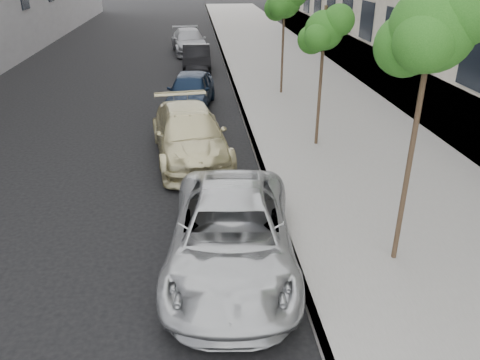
{
  "coord_description": "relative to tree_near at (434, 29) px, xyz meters",
  "views": [
    {
      "loc": [
        -0.7,
        -6.1,
        5.66
      ],
      "look_at": [
        0.15,
        2.6,
        1.5
      ],
      "focal_mm": 35.0,
      "sensor_mm": 36.0,
      "label": 1
    }
  ],
  "objects": [
    {
      "name": "tree_near",
      "position": [
        0.0,
        0.0,
        0.0
      ],
      "size": [
        1.75,
        1.55,
        5.33
      ],
      "color": "#38281C",
      "rests_on": "sidewalk"
    },
    {
      "name": "sidewalk",
      "position": [
        1.07,
        22.5,
        -4.53
      ],
      "size": [
        6.4,
        72.0,
        0.14
      ],
      "primitive_type": "cube",
      "color": "gray",
      "rests_on": "ground"
    },
    {
      "name": "tree_far",
      "position": [
        0.0,
        13.0,
        -0.59
      ],
      "size": [
        1.71,
        1.51,
        4.72
      ],
      "color": "#38281C",
      "rests_on": "sidewalk"
    },
    {
      "name": "sedan_rear",
      "position": [
        -4.15,
        23.96,
        -3.86
      ],
      "size": [
        2.62,
        5.32,
        1.49
      ],
      "primitive_type": "imported",
      "rotation": [
        0.0,
        0.0,
        0.11
      ],
      "color": "gray",
      "rests_on": "ground"
    },
    {
      "name": "ground",
      "position": [
        -3.23,
        -1.5,
        -4.6
      ],
      "size": [
        160.0,
        160.0,
        0.0
      ],
      "primitive_type": "plane",
      "color": "black",
      "rests_on": "ground"
    },
    {
      "name": "minivan",
      "position": [
        -3.33,
        0.22,
        -3.87
      ],
      "size": [
        2.89,
        5.45,
        1.46
      ],
      "primitive_type": "imported",
      "rotation": [
        0.0,
        0.0,
        -0.09
      ],
      "color": "silver",
      "rests_on": "ground"
    },
    {
      "name": "sedan_blue",
      "position": [
        -4.1,
        11.41,
        -3.87
      ],
      "size": [
        2.32,
        4.5,
        1.46
      ],
      "primitive_type": "imported",
      "rotation": [
        0.0,
        0.0,
        -0.14
      ],
      "color": "#0F1C32",
      "rests_on": "ground"
    },
    {
      "name": "tree_mid",
      "position": [
        -0.0,
        6.5,
        -0.89
      ],
      "size": [
        1.55,
        1.35,
        4.34
      ],
      "color": "#38281C",
      "rests_on": "sidewalk"
    },
    {
      "name": "curb",
      "position": [
        -2.05,
        22.5,
        -4.53
      ],
      "size": [
        0.15,
        72.0,
        0.14
      ],
      "primitive_type": "cube",
      "color": "#9E9B93",
      "rests_on": "ground"
    },
    {
      "name": "sedan_black",
      "position": [
        -3.76,
        18.32,
        -3.91
      ],
      "size": [
        1.48,
        4.22,
        1.39
      ],
      "primitive_type": "imported",
      "rotation": [
        0.0,
        0.0,
        -0.0
      ],
      "color": "black",
      "rests_on": "ground"
    },
    {
      "name": "suv",
      "position": [
        -4.14,
        6.05,
        -3.85
      ],
      "size": [
        2.75,
        5.43,
        1.51
      ],
      "primitive_type": "imported",
      "rotation": [
        0.0,
        0.0,
        0.12
      ],
      "color": "beige",
      "rests_on": "ground"
    }
  ]
}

